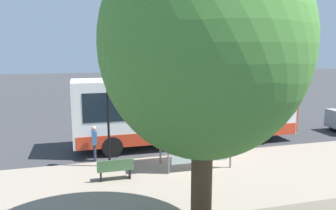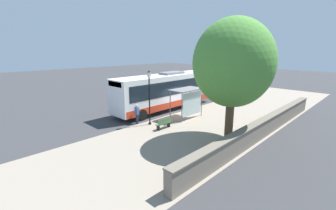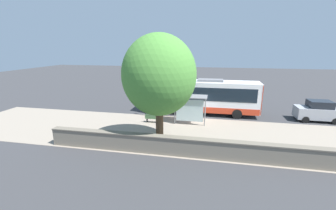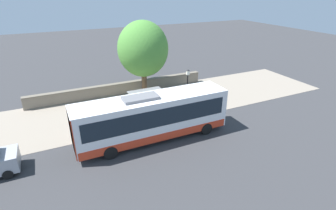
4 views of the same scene
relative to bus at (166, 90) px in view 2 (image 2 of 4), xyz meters
name	(u,v)px [view 2 (image 2 of 4)]	position (x,y,z in m)	size (l,w,h in m)	color
ground_plane	(177,113)	(-1.86, 0.37, -1.98)	(120.00, 120.00, 0.00)	#353538
sidewalk_plaza	(216,123)	(-6.36, 0.37, -1.97)	(9.00, 44.00, 0.02)	gray
stone_wall	(264,127)	(-10.41, 0.37, -1.31)	(0.60, 20.00, 1.33)	slate
bus	(166,90)	(0.00, 0.00, 0.00)	(2.76, 12.11, 3.84)	white
bus_shelter	(188,94)	(-3.62, 0.85, 0.22)	(1.68, 3.11, 2.68)	slate
pedestrian	(137,112)	(-1.63, 5.11, -1.00)	(0.34, 0.22, 1.66)	#2D3347
bench	(164,123)	(-4.19, 4.44, -1.51)	(0.40, 1.43, 0.88)	#4C7247
street_lamp_near	(149,93)	(-2.59, 4.52, 0.68)	(0.28, 0.28, 4.50)	black
shade_tree	(233,63)	(-8.81, 2.61, 3.26)	(5.30, 5.30, 8.18)	brown
parked_car_behind_bus	(226,87)	(-0.34, -11.52, -0.98)	(2.02, 4.02, 2.07)	#9EA0A8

